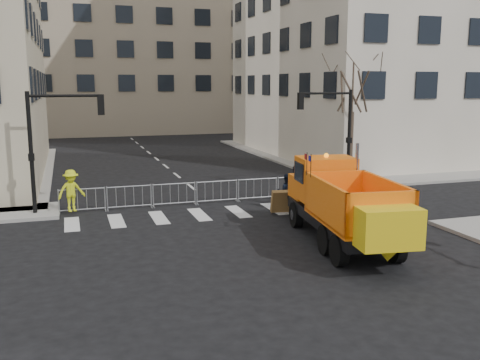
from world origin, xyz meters
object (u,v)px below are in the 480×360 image
object	(u,v)px
plow_truck	(344,202)
worker	(71,191)
newspaper_box	(301,184)
cop_b	(286,192)
cop_a	(323,190)
cop_c	(296,186)

from	to	relation	value
plow_truck	worker	distance (m)	11.99
newspaper_box	cop_b	bearing A→B (deg)	-105.15
cop_a	newspaper_box	xyz separation A→B (m)	(-0.08, 2.33, -0.14)
cop_a	worker	size ratio (longest dim) A/B	0.90
plow_truck	cop_c	bearing A→B (deg)	0.11
cop_a	cop_c	distance (m)	1.27
cop_c	newspaper_box	xyz separation A→B (m)	(1.13, 1.94, -0.31)
plow_truck	cop_c	distance (m)	5.99
cop_b	cop_a	bearing A→B (deg)	-163.27
cop_a	cop_c	xyz separation A→B (m)	(-1.20, 0.38, 0.17)
cop_a	cop_b	distance (m)	1.81
plow_truck	cop_a	distance (m)	5.92
worker	cop_c	bearing A→B (deg)	-29.63
cop_a	cop_c	world-z (taller)	cop_c
plow_truck	cop_a	world-z (taller)	plow_truck
plow_truck	cop_b	xyz separation A→B (m)	(0.17, 5.62, -0.72)
cop_c	worker	bearing A→B (deg)	-70.87
cop_b	newspaper_box	bearing A→B (deg)	-108.12
cop_a	newspaper_box	distance (m)	2.33
cop_b	newspaper_box	distance (m)	2.83
plow_truck	cop_c	size ratio (longest dim) A/B	4.60
cop_a	newspaper_box	bearing A→B (deg)	-116.34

